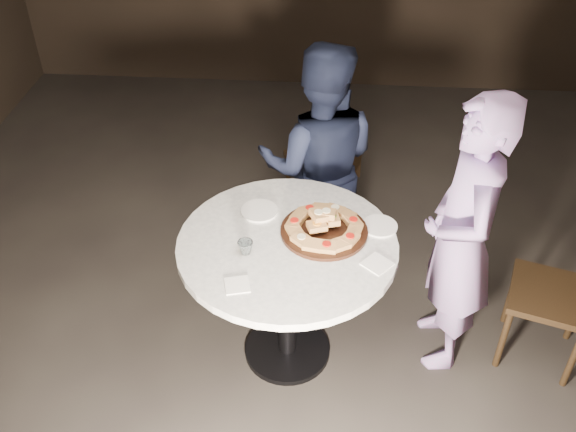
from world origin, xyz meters
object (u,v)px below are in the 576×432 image
at_px(table, 287,265).
at_px(focaccia_pile, 324,225).
at_px(serving_board, 324,231).
at_px(diner_teal, 460,239).
at_px(chair_right, 573,290).
at_px(diner_navy, 319,165).
at_px(water_glass, 245,247).
at_px(chair_far, 325,162).

xyz_separation_m(table, focaccia_pile, (0.18, 0.09, 0.21)).
xyz_separation_m(serving_board, diner_teal, (0.71, 0.03, -0.03)).
distance_m(chair_right, diner_teal, 0.71).
distance_m(chair_right, diner_navy, 1.61).
xyz_separation_m(serving_board, water_glass, (-0.39, -0.19, 0.03)).
height_order(serving_board, diner_teal, diner_teal).
relative_size(table, water_glass, 14.74).
xyz_separation_m(diner_navy, diner_teal, (0.76, -0.70, 0.04)).
relative_size(table, focaccia_pile, 2.83).
height_order(focaccia_pile, chair_right, focaccia_pile).
relative_size(chair_far, diner_navy, 0.58).
bearing_deg(water_glass, serving_board, 26.10).
distance_m(table, water_glass, 0.30).
distance_m(diner_navy, diner_teal, 1.04).
xyz_separation_m(focaccia_pile, chair_far, (-0.02, 1.17, -0.38)).
height_order(serving_board, chair_right, chair_right).
distance_m(water_glass, diner_navy, 0.98).
relative_size(water_glass, diner_navy, 0.05).
height_order(diner_navy, diner_teal, diner_teal).
xyz_separation_m(chair_right, diner_navy, (-1.41, 0.73, 0.26)).
bearing_deg(chair_right, water_glass, -66.43).
bearing_deg(focaccia_pile, chair_right, -0.28).
relative_size(table, diner_teal, 0.70).
bearing_deg(water_glass, diner_teal, 11.17).
distance_m(chair_far, chair_right, 1.81).
xyz_separation_m(serving_board, chair_right, (1.36, -0.00, -0.33)).
distance_m(water_glass, chair_far, 1.46).
bearing_deg(water_glass, table, 26.64).
bearing_deg(chair_far, water_glass, 54.82).
relative_size(focaccia_pile, chair_far, 0.45).
relative_size(serving_board, diner_teal, 0.27).
bearing_deg(table, chair_far, 82.46).
bearing_deg(chair_far, chair_right, 119.66).
distance_m(focaccia_pile, diner_navy, 0.73).
bearing_deg(diner_teal, diner_navy, -136.03).
xyz_separation_m(water_glass, chair_far, (0.37, 1.36, -0.36)).
xyz_separation_m(table, water_glass, (-0.20, -0.10, 0.20)).
height_order(water_glass, chair_right, chair_right).
height_order(table, diner_teal, diner_teal).
distance_m(chair_far, diner_navy, 0.52).
height_order(table, chair_right, chair_right).
bearing_deg(water_glass, diner_navy, 69.90).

